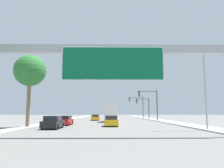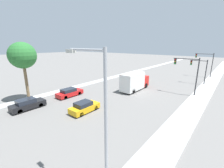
% 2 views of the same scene
% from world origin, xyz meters
% --- Properties ---
extents(sidewalk_right, '(3.00, 120.00, 0.15)m').
position_xyz_m(sidewalk_right, '(11.25, 60.00, 0.07)').
color(sidewalk_right, '#AAAAAA').
rests_on(sidewalk_right, ground).
extents(median_strip_left, '(2.00, 120.00, 0.15)m').
position_xyz_m(median_strip_left, '(-10.75, 60.00, 0.07)').
color(median_strip_left, '#AAAAAA').
rests_on(median_strip_left, ground).
extents(car_mid_center, '(1.83, 4.53, 1.53)m').
position_xyz_m(car_mid_center, '(-7.00, 26.51, 0.72)').
color(car_mid_center, black).
rests_on(car_mid_center, ground).
extents(car_far_right, '(1.85, 4.21, 1.49)m').
position_xyz_m(car_far_right, '(0.00, 31.04, 0.70)').
color(car_far_right, gold).
rests_on(car_far_right, ground).
extents(car_far_center, '(1.85, 4.47, 1.38)m').
position_xyz_m(car_far_center, '(-3.50, 52.17, 0.66)').
color(car_far_center, gold).
rests_on(car_far_center, ground).
extents(car_mid_left, '(1.85, 4.73, 1.44)m').
position_xyz_m(car_mid_left, '(-7.00, 33.58, 0.68)').
color(car_mid_left, red).
rests_on(car_mid_left, ground).
extents(truck_box_primary, '(2.45, 7.71, 3.59)m').
position_xyz_m(truck_box_primary, '(0.00, 44.13, 1.81)').
color(truck_box_primary, red).
rests_on(truck_box_primary, ground).
extents(traffic_light_near_intersection, '(4.37, 0.32, 6.80)m').
position_xyz_m(traffic_light_near_intersection, '(8.94, 48.00, 4.55)').
color(traffic_light_near_intersection, '#2D2D30').
rests_on(traffic_light_near_intersection, ground).
extents(traffic_light_mid_block, '(3.60, 0.32, 5.69)m').
position_xyz_m(traffic_light_mid_block, '(9.09, 58.00, 3.81)').
color(traffic_light_mid_block, '#2D2D30').
rests_on(traffic_light_mid_block, ground).
extents(traffic_light_far_intersection, '(4.67, 0.32, 6.72)m').
position_xyz_m(traffic_light_far_intersection, '(8.83, 68.00, 4.53)').
color(traffic_light_far_intersection, '#2D2D30').
rests_on(traffic_light_far_intersection, ground).
extents(palm_tree_background, '(4.09, 4.09, 9.39)m').
position_xyz_m(palm_tree_background, '(-10.64, 28.14, 7.27)').
color(palm_tree_background, brown).
rests_on(palm_tree_background, ground).
extents(street_lamp_right, '(2.95, 0.28, 8.88)m').
position_xyz_m(street_lamp_right, '(9.98, 23.88, 5.27)').
color(street_lamp_right, '#9EA0A5').
rests_on(street_lamp_right, ground).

